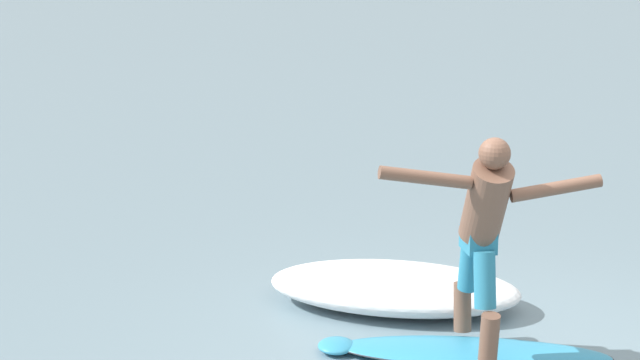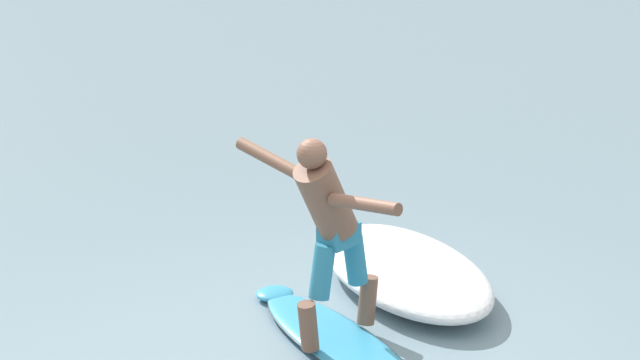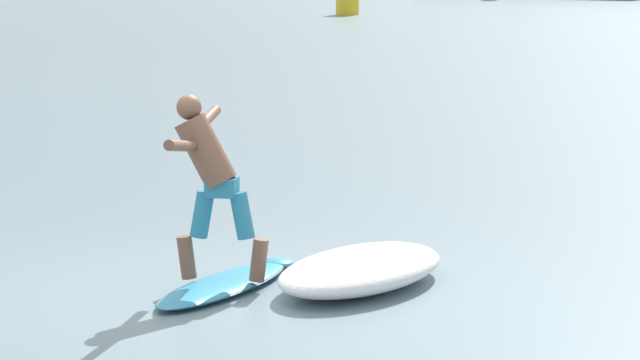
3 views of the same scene
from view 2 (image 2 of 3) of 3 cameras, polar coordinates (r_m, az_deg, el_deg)
surfboard at (r=11.07m, az=0.60°, el=-6.03°), size 0.73×2.12×0.23m
surfer at (r=10.58m, az=0.32°, el=-1.56°), size 0.93×1.45×1.57m
wave_foam_at_tail at (r=11.96m, az=3.29°, el=-3.46°), size 1.10×2.04×0.31m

